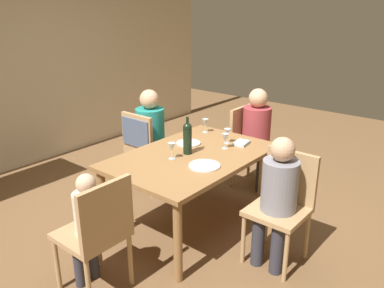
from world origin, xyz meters
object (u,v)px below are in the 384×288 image
dining_table (192,163)px  person_child_small (88,221)px  wine_glass_centre (225,138)px  dinner_plate_host (188,143)px  wine_glass_near_left (227,133)px  chair_near (283,199)px  chair_left_end (98,229)px  wine_glass_near_right (205,123)px  person_man_guest (152,132)px  wine_bottle_tall_green (187,137)px  person_woman_host (278,193)px  person_man_bearded (258,132)px  dinner_plate_guest_left (204,166)px  wine_glass_far (172,147)px  chair_far_right (143,142)px  chair_right_end (249,141)px

dining_table → person_child_small: 1.16m
wine_glass_centre → dinner_plate_host: 0.39m
wine_glass_near_left → dinner_plate_host: (-0.26, 0.28, -0.10)m
dining_table → chair_near: chair_near is taller
chair_left_end → wine_glass_near_right: bearing=12.6°
person_man_guest → wine_glass_near_left: 0.98m
wine_bottle_tall_green → dinner_plate_host: size_ratio=1.46×
dining_table → dinner_plate_host: (0.20, 0.21, 0.09)m
dining_table → wine_glass_near_left: wine_glass_near_left is taller
chair_left_end → person_woman_host: bearing=-35.4°
chair_near → person_man_bearded: (1.07, 0.86, 0.13)m
person_child_small → dinner_plate_guest_left: (1.00, -0.28, 0.18)m
person_man_guest → wine_glass_far: bearing=-34.9°
person_man_guest → person_child_small: 1.76m
person_woman_host → dinner_plate_guest_left: 0.65m
person_man_guest → wine_glass_centre: size_ratio=7.77×
person_woman_host → person_man_bearded: (1.18, 0.86, 0.03)m
person_man_bearded → dinner_plate_host: size_ratio=4.85×
chair_left_end → person_man_guest: 1.82m
chair_near → wine_bottle_tall_green: wine_bottle_tall_green is taller
wine_glass_far → dinner_plate_host: wine_glass_far is taller
chair_far_right → person_woman_host: bearing=-8.0°
person_child_small → wine_glass_centre: size_ratio=6.28×
chair_right_end → wine_glass_far: (-1.35, -0.02, 0.31)m
wine_glass_centre → chair_right_end: bearing=15.6°
chair_near → person_man_guest: bearing=-9.2°
wine_bottle_tall_green → dinner_plate_host: (0.21, 0.16, -0.15)m
chair_near → wine_glass_far: 1.05m
chair_left_end → wine_glass_centre: size_ratio=6.17×
chair_far_right → person_woman_host: person_woman_host is taller
chair_left_end → wine_glass_far: bearing=9.3°
dining_table → chair_near: size_ratio=1.68×
chair_far_right → chair_left_end: (-1.38, -0.98, -0.06)m
chair_far_right → dinner_plate_guest_left: size_ratio=3.40×
dining_table → dinner_plate_guest_left: size_ratio=5.72×
dining_table → chair_right_end: size_ratio=1.68×
person_woman_host → person_child_small: person_woman_host is taller
chair_far_right → person_woman_host: (-0.25, -1.78, 0.04)m
person_woman_host → wine_glass_near_left: size_ratio=7.31×
person_man_guest → dinner_plate_host: person_man_guest is taller
dining_table → chair_right_end: 1.16m
wine_glass_near_left → dinner_plate_host: 0.39m
wine_bottle_tall_green → wine_glass_centre: bearing=-30.3°
chair_near → wine_bottle_tall_green: (-0.10, 0.93, 0.36)m
chair_near → wine_glass_far: bearing=16.5°
chair_right_end → wine_glass_far: size_ratio=6.17×
dinner_plate_guest_left → wine_bottle_tall_green: bearing=65.3°
person_man_guest → wine_glass_near_right: person_man_guest is taller
dining_table → chair_right_end: bearing=4.3°
person_woman_host → wine_bottle_tall_green: bearing=-0.9°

